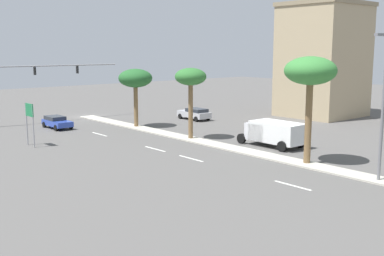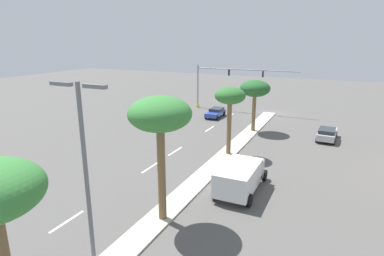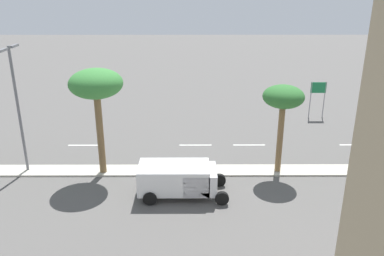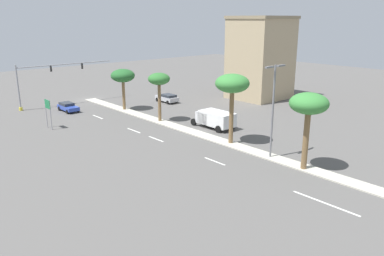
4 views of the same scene
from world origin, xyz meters
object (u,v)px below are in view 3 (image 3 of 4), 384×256
at_px(palm_tree_mid, 96,86).
at_px(box_truck, 181,178).
at_px(palm_tree_near, 283,99).
at_px(street_lamp_left, 17,100).
at_px(directional_road_sign, 318,92).

bearing_deg(palm_tree_mid, box_truck, -118.85).
relative_size(palm_tree_near, street_lamp_left, 0.71).
bearing_deg(box_truck, palm_tree_near, -64.61).
bearing_deg(street_lamp_left, palm_tree_mid, -93.68).
xyz_separation_m(palm_tree_mid, box_truck, (-3.27, -5.93, -5.45)).
xyz_separation_m(directional_road_sign, street_lamp_left, (-12.48, 25.49, 2.84)).
relative_size(palm_tree_near, palm_tree_mid, 0.84).
bearing_deg(palm_tree_near, directional_road_sign, -27.49).
bearing_deg(street_lamp_left, directional_road_sign, -63.91).
xyz_separation_m(palm_tree_near, box_truck, (-3.39, 7.14, -4.43)).
relative_size(palm_tree_mid, box_truck, 1.32).
height_order(palm_tree_mid, box_truck, palm_tree_mid).
bearing_deg(palm_tree_near, box_truck, 115.39).
xyz_separation_m(palm_tree_mid, street_lamp_left, (0.37, 5.79, -1.10)).
bearing_deg(palm_tree_near, street_lamp_left, 89.24).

